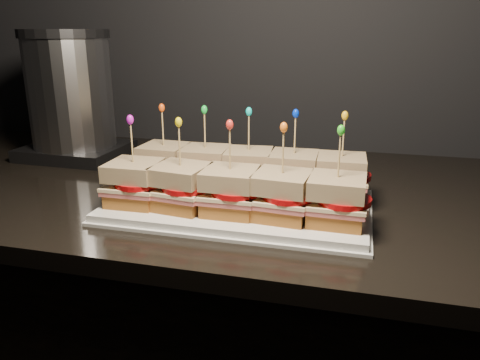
# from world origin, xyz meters

# --- Properties ---
(granite_slab) EXTENTS (2.68, 0.75, 0.03)m
(granite_slab) POSITION_xyz_m (0.48, 1.63, 0.88)
(granite_slab) COLOR black
(granite_slab) RESTS_ON cabinet
(platter) EXTENTS (0.46, 0.29, 0.02)m
(platter) POSITION_xyz_m (0.12, 1.50, 0.90)
(platter) COLOR white
(platter) RESTS_ON granite_slab
(platter_rim) EXTENTS (0.47, 0.30, 0.01)m
(platter_rim) POSITION_xyz_m (0.12, 1.50, 0.90)
(platter_rim) COLOR white
(platter_rim) RESTS_ON granite_slab
(sandwich_0_bread_bot) EXTENTS (0.09, 0.09, 0.02)m
(sandwich_0_bread_bot) POSITION_xyz_m (-0.05, 1.57, 0.93)
(sandwich_0_bread_bot) COLOR brown
(sandwich_0_bread_bot) RESTS_ON platter
(sandwich_0_ham) EXTENTS (0.10, 0.09, 0.01)m
(sandwich_0_ham) POSITION_xyz_m (-0.05, 1.57, 0.94)
(sandwich_0_ham) COLOR #C45659
(sandwich_0_ham) RESTS_ON sandwich_0_bread_bot
(sandwich_0_cheese) EXTENTS (0.10, 0.10, 0.01)m
(sandwich_0_cheese) POSITION_xyz_m (-0.05, 1.57, 0.95)
(sandwich_0_cheese) COLOR beige
(sandwich_0_cheese) RESTS_ON sandwich_0_ham
(sandwich_0_tomato) EXTENTS (0.09, 0.09, 0.01)m
(sandwich_0_tomato) POSITION_xyz_m (-0.04, 1.56, 0.96)
(sandwich_0_tomato) COLOR #BC0A0D
(sandwich_0_tomato) RESTS_ON sandwich_0_cheese
(sandwich_0_bread_top) EXTENTS (0.09, 0.09, 0.03)m
(sandwich_0_bread_top) POSITION_xyz_m (-0.05, 1.57, 0.98)
(sandwich_0_bread_top) COLOR #542C11
(sandwich_0_bread_top) RESTS_ON sandwich_0_tomato
(sandwich_0_pick) EXTENTS (0.00, 0.00, 0.09)m
(sandwich_0_pick) POSITION_xyz_m (-0.05, 1.57, 1.02)
(sandwich_0_pick) COLOR tan
(sandwich_0_pick) RESTS_ON sandwich_0_bread_top
(sandwich_0_frill) EXTENTS (0.01, 0.01, 0.02)m
(sandwich_0_frill) POSITION_xyz_m (-0.05, 1.57, 1.07)
(sandwich_0_frill) COLOR #E94B0F
(sandwich_0_frill) RESTS_ON sandwich_0_pick
(sandwich_1_bread_bot) EXTENTS (0.09, 0.09, 0.02)m
(sandwich_1_bread_bot) POSITION_xyz_m (0.03, 1.57, 0.93)
(sandwich_1_bread_bot) COLOR brown
(sandwich_1_bread_bot) RESTS_ON platter
(sandwich_1_ham) EXTENTS (0.10, 0.10, 0.01)m
(sandwich_1_ham) POSITION_xyz_m (0.03, 1.57, 0.94)
(sandwich_1_ham) COLOR #C45659
(sandwich_1_ham) RESTS_ON sandwich_1_bread_bot
(sandwich_1_cheese) EXTENTS (0.10, 0.10, 0.01)m
(sandwich_1_cheese) POSITION_xyz_m (0.03, 1.57, 0.95)
(sandwich_1_cheese) COLOR beige
(sandwich_1_cheese) RESTS_ON sandwich_1_ham
(sandwich_1_tomato) EXTENTS (0.09, 0.09, 0.01)m
(sandwich_1_tomato) POSITION_xyz_m (0.05, 1.56, 0.96)
(sandwich_1_tomato) COLOR #BC0A0D
(sandwich_1_tomato) RESTS_ON sandwich_1_cheese
(sandwich_1_bread_top) EXTENTS (0.09, 0.09, 0.03)m
(sandwich_1_bread_top) POSITION_xyz_m (0.03, 1.57, 0.98)
(sandwich_1_bread_top) COLOR #542C11
(sandwich_1_bread_top) RESTS_ON sandwich_1_tomato
(sandwich_1_pick) EXTENTS (0.00, 0.00, 0.09)m
(sandwich_1_pick) POSITION_xyz_m (0.03, 1.57, 1.02)
(sandwich_1_pick) COLOR tan
(sandwich_1_pick) RESTS_ON sandwich_1_bread_top
(sandwich_1_frill) EXTENTS (0.01, 0.01, 0.02)m
(sandwich_1_frill) POSITION_xyz_m (0.03, 1.57, 1.07)
(sandwich_1_frill) COLOR green
(sandwich_1_frill) RESTS_ON sandwich_1_pick
(sandwich_2_bread_bot) EXTENTS (0.09, 0.09, 0.02)m
(sandwich_2_bread_bot) POSITION_xyz_m (0.12, 1.57, 0.93)
(sandwich_2_bread_bot) COLOR brown
(sandwich_2_bread_bot) RESTS_ON platter
(sandwich_2_ham) EXTENTS (0.10, 0.10, 0.01)m
(sandwich_2_ham) POSITION_xyz_m (0.12, 1.57, 0.94)
(sandwich_2_ham) COLOR #C45659
(sandwich_2_ham) RESTS_ON sandwich_2_bread_bot
(sandwich_2_cheese) EXTENTS (0.10, 0.10, 0.01)m
(sandwich_2_cheese) POSITION_xyz_m (0.12, 1.57, 0.95)
(sandwich_2_cheese) COLOR beige
(sandwich_2_cheese) RESTS_ON sandwich_2_ham
(sandwich_2_tomato) EXTENTS (0.09, 0.09, 0.01)m
(sandwich_2_tomato) POSITION_xyz_m (0.13, 1.56, 0.96)
(sandwich_2_tomato) COLOR #BC0A0D
(sandwich_2_tomato) RESTS_ON sandwich_2_cheese
(sandwich_2_bread_top) EXTENTS (0.09, 0.09, 0.03)m
(sandwich_2_bread_top) POSITION_xyz_m (0.12, 1.57, 0.98)
(sandwich_2_bread_top) COLOR #542C11
(sandwich_2_bread_top) RESTS_ON sandwich_2_tomato
(sandwich_2_pick) EXTENTS (0.00, 0.00, 0.09)m
(sandwich_2_pick) POSITION_xyz_m (0.12, 1.57, 1.02)
(sandwich_2_pick) COLOR tan
(sandwich_2_pick) RESTS_ON sandwich_2_bread_top
(sandwich_2_frill) EXTENTS (0.01, 0.01, 0.02)m
(sandwich_2_frill) POSITION_xyz_m (0.12, 1.57, 1.07)
(sandwich_2_frill) COLOR #08C4BE
(sandwich_2_frill) RESTS_ON sandwich_2_pick
(sandwich_3_bread_bot) EXTENTS (0.09, 0.09, 0.02)m
(sandwich_3_bread_bot) POSITION_xyz_m (0.21, 1.57, 0.93)
(sandwich_3_bread_bot) COLOR brown
(sandwich_3_bread_bot) RESTS_ON platter
(sandwich_3_ham) EXTENTS (0.10, 0.09, 0.01)m
(sandwich_3_ham) POSITION_xyz_m (0.21, 1.57, 0.94)
(sandwich_3_ham) COLOR #C45659
(sandwich_3_ham) RESTS_ON sandwich_3_bread_bot
(sandwich_3_cheese) EXTENTS (0.10, 0.09, 0.01)m
(sandwich_3_cheese) POSITION_xyz_m (0.21, 1.57, 0.95)
(sandwich_3_cheese) COLOR beige
(sandwich_3_cheese) RESTS_ON sandwich_3_ham
(sandwich_3_tomato) EXTENTS (0.09, 0.09, 0.01)m
(sandwich_3_tomato) POSITION_xyz_m (0.22, 1.56, 0.96)
(sandwich_3_tomato) COLOR #BC0A0D
(sandwich_3_tomato) RESTS_ON sandwich_3_cheese
(sandwich_3_bread_top) EXTENTS (0.09, 0.09, 0.03)m
(sandwich_3_bread_top) POSITION_xyz_m (0.21, 1.57, 0.98)
(sandwich_3_bread_top) COLOR #542C11
(sandwich_3_bread_top) RESTS_ON sandwich_3_tomato
(sandwich_3_pick) EXTENTS (0.00, 0.00, 0.09)m
(sandwich_3_pick) POSITION_xyz_m (0.21, 1.57, 1.02)
(sandwich_3_pick) COLOR tan
(sandwich_3_pick) RESTS_ON sandwich_3_bread_top
(sandwich_3_frill) EXTENTS (0.01, 0.01, 0.02)m
(sandwich_3_frill) POSITION_xyz_m (0.21, 1.57, 1.07)
(sandwich_3_frill) COLOR #032BDB
(sandwich_3_frill) RESTS_ON sandwich_3_pick
(sandwich_4_bread_bot) EXTENTS (0.09, 0.09, 0.02)m
(sandwich_4_bread_bot) POSITION_xyz_m (0.30, 1.57, 0.93)
(sandwich_4_bread_bot) COLOR brown
(sandwich_4_bread_bot) RESTS_ON platter
(sandwich_4_ham) EXTENTS (0.10, 0.09, 0.01)m
(sandwich_4_ham) POSITION_xyz_m (0.30, 1.57, 0.94)
(sandwich_4_ham) COLOR #C45659
(sandwich_4_ham) RESTS_ON sandwich_4_bread_bot
(sandwich_4_cheese) EXTENTS (0.10, 0.10, 0.01)m
(sandwich_4_cheese) POSITION_xyz_m (0.30, 1.57, 0.95)
(sandwich_4_cheese) COLOR beige
(sandwich_4_cheese) RESTS_ON sandwich_4_ham
(sandwich_4_tomato) EXTENTS (0.09, 0.09, 0.01)m
(sandwich_4_tomato) POSITION_xyz_m (0.31, 1.56, 0.96)
(sandwich_4_tomato) COLOR #BC0A0D
(sandwich_4_tomato) RESTS_ON sandwich_4_cheese
(sandwich_4_bread_top) EXTENTS (0.09, 0.09, 0.03)m
(sandwich_4_bread_top) POSITION_xyz_m (0.30, 1.57, 0.98)
(sandwich_4_bread_top) COLOR #542C11
(sandwich_4_bread_top) RESTS_ON sandwich_4_tomato
(sandwich_4_pick) EXTENTS (0.00, 0.00, 0.09)m
(sandwich_4_pick) POSITION_xyz_m (0.30, 1.57, 1.02)
(sandwich_4_pick) COLOR tan
(sandwich_4_pick) RESTS_ON sandwich_4_bread_top
(sandwich_4_frill) EXTENTS (0.01, 0.01, 0.02)m
(sandwich_4_frill) POSITION_xyz_m (0.30, 1.57, 1.07)
(sandwich_4_frill) COLOR #F1AC14
(sandwich_4_frill) RESTS_ON sandwich_4_pick
(sandwich_5_bread_bot) EXTENTS (0.09, 0.09, 0.02)m
(sandwich_5_bread_bot) POSITION_xyz_m (-0.05, 1.44, 0.93)
(sandwich_5_bread_bot) COLOR brown
(sandwich_5_bread_bot) RESTS_ON platter
(sandwich_5_ham) EXTENTS (0.10, 0.09, 0.01)m
(sandwich_5_ham) POSITION_xyz_m (-0.05, 1.44, 0.94)
(sandwich_5_ham) COLOR #C45659
(sandwich_5_ham) RESTS_ON sandwich_5_bread_bot
(sandwich_5_cheese) EXTENTS (0.10, 0.09, 0.01)m
(sandwich_5_cheese) POSITION_xyz_m (-0.05, 1.44, 0.95)
(sandwich_5_cheese) COLOR beige
(sandwich_5_cheese) RESTS_ON sandwich_5_ham
(sandwich_5_tomato) EXTENTS (0.09, 0.09, 0.01)m
(sandwich_5_tomato) POSITION_xyz_m (-0.04, 1.43, 0.96)
(sandwich_5_tomato) COLOR #BC0A0D
(sandwich_5_tomato) RESTS_ON sandwich_5_cheese
(sandwich_5_bread_top) EXTENTS (0.09, 0.09, 0.03)m
(sandwich_5_bread_top) POSITION_xyz_m (-0.05, 1.44, 0.98)
(sandwich_5_bread_top) COLOR #542C11
(sandwich_5_bread_top) RESTS_ON sandwich_5_tomato
(sandwich_5_pick) EXTENTS (0.00, 0.00, 0.09)m
(sandwich_5_pick) POSITION_xyz_m (-0.05, 1.44, 1.02)
(sandwich_5_pick) COLOR tan
(sandwich_5_pick) RESTS_ON sandwich_5_bread_top
(sandwich_5_frill) EXTENTS (0.01, 0.01, 0.02)m
(sandwich_5_frill) POSITION_xyz_m (-0.05, 1.44, 1.07)
(sandwich_5_frill) COLOR #C015B9
(sandwich_5_frill) RESTS_ON sandwich_5_pick
(sandwich_6_bread_bot) EXTENTS (0.10, 0.10, 0.02)m
(sandwich_6_bread_bot) POSITION_xyz_m (0.03, 1.44, 0.93)
(sandwich_6_bread_bot) COLOR brown
(sandwich_6_bread_bot) RESTS_ON platter
(sandwich_6_ham) EXTENTS (0.10, 0.10, 0.01)m
(sandwich_6_ham) POSITION_xyz_m (0.03, 1.44, 0.94)
(sandwich_6_ham) COLOR #C45659
(sandwich_6_ham) RESTS_ON sandwich_6_bread_bot
(sandwich_6_cheese) EXTENTS (0.11, 0.10, 0.01)m
(sandwich_6_cheese) POSITION_xyz_m (0.03, 1.44, 0.95)
(sandwich_6_cheese) COLOR beige
(sandwich_6_cheese) RESTS_ON sandwich_6_ham
(sandwich_6_tomato) EXTENTS (0.09, 0.09, 0.01)m
(sandwich_6_tomato) POSITION_xyz_m (0.05, 1.43, 0.96)
(sandwich_6_tomato) COLOR #BC0A0D
(sandwich_6_tomato) RESTS_ON sandwich_6_cheese
(sandwich_6_bread_top) EXTENTS (0.10, 0.10, 0.03)m
(sandwich_6_bread_top) POSITION_xyz_m (0.03, 1.44, 0.98)
(sandwich_6_bread_top) COLOR #542C11
(sandwich_6_bread_top) RESTS_ON sandwich_6_tomato
(sandwich_6_pick) EXTENTS (0.00, 0.00, 0.09)m
(sandwich_6_pick) POSITION_xyz_m (0.03, 1.44, 1.02)
(sandwich_6_pick) COLOR tan
(sandwich_6_pick) RESTS_ON sandwich_6_bread_top
(sandwich_6_frill) EXTENTS (0.01, 0.01, 0.02)m
(sandwich_6_frill) POSITION_xyz_m (0.03, 1.44, 1.07)
(sandwich_6_frill) COLOR yellow
(sandwich_6_frill) RESTS_ON sandwich_6_pick
(sandwich_7_bread_bot) EXTENTS (0.09, 0.09, 0.02)m
(sandwich_7_bread_bot) POSITION_xyz_m (0.12, 1.44, 0.93)
(sandwich_7_bread_bot) COLOR brown
(sandwich_7_bread_bot) RESTS_ON platter
(sandwich_7_ham) EXTENTS (0.09, 0.09, 0.01)m
(sandwich_7_ham) POSITION_xyz_m (0.12, 1.44, 0.94)
(sandwich_7_ham) COLOR #C45659
(sandwich_7_ham) RESTS_ON sandwich_7_bread_bot
(sandwich_7_cheese) EXTENTS (0.10, 0.09, 0.01)m
(sandwich_7_cheese) POSITION_xyz_m (0.12, 1.44, 0.95)
(sandwich_7_cheese) COLOR beige
(sandwich_7_cheese) RESTS_ON sandwich_7_ham
(sandwich_7_tomato) EXTENTS (0.09, 0.09, 0.01)m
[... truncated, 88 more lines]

